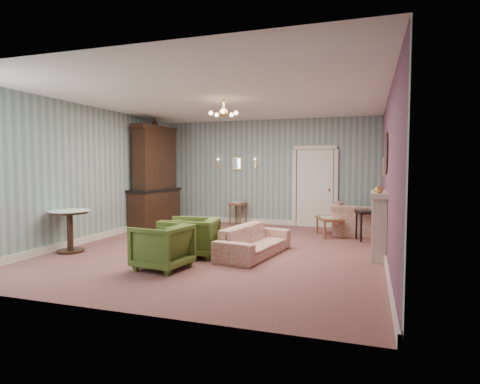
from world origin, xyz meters
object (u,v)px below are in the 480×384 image
(sofa_chintz, at_px, (254,236))
(coffee_table, at_px, (329,227))
(olive_chair_a, at_px, (162,244))
(olive_chair_b, at_px, (196,235))
(olive_chair_c, at_px, (181,231))
(wingback_chair, at_px, (359,214))
(dresser, at_px, (155,174))
(fireplace, at_px, (379,223))
(pedestal_table, at_px, (70,231))
(side_table_black, at_px, (367,226))

(sofa_chintz, distance_m, coffee_table, 2.66)
(olive_chair_a, distance_m, olive_chair_b, 0.96)
(olive_chair_c, xyz_separation_m, wingback_chair, (3.29, 2.55, 0.17))
(dresser, bearing_deg, olive_chair_a, -54.07)
(fireplace, xyz_separation_m, coffee_table, (-1.04, 1.68, -0.36))
(fireplace, xyz_separation_m, pedestal_table, (-5.51, -1.58, -0.18))
(coffee_table, xyz_separation_m, side_table_black, (0.83, -0.31, 0.10))
(side_table_black, bearing_deg, olive_chair_b, -139.17)
(olive_chair_c, bearing_deg, coffee_table, 126.37)
(sofa_chintz, bearing_deg, dresser, 65.32)
(olive_chair_b, relative_size, fireplace, 0.55)
(olive_chair_a, height_order, sofa_chintz, olive_chair_a)
(olive_chair_b, bearing_deg, olive_chair_c, -143.25)
(fireplace, relative_size, side_table_black, 2.16)
(olive_chair_c, xyz_separation_m, side_table_black, (3.48, 1.95, -0.01))
(olive_chair_c, relative_size, side_table_black, 1.04)
(olive_chair_a, height_order, wingback_chair, wingback_chair)
(olive_chair_b, xyz_separation_m, fireplace, (3.12, 1.15, 0.20))
(wingback_chair, bearing_deg, fireplace, 105.29)
(wingback_chair, distance_m, dresser, 5.21)
(olive_chair_b, distance_m, sofa_chintz, 1.06)
(fireplace, bearing_deg, olive_chair_a, -147.12)
(olive_chair_a, distance_m, coffee_table, 4.39)
(side_table_black, bearing_deg, pedestal_table, -150.97)
(sofa_chintz, height_order, fireplace, fireplace)
(fireplace, relative_size, pedestal_table, 1.74)
(coffee_table, bearing_deg, olive_chair_b, -126.32)
(wingback_chair, bearing_deg, olive_chair_b, 52.60)
(dresser, bearing_deg, side_table_black, 2.37)
(sofa_chintz, height_order, pedestal_table, pedestal_table)
(sofa_chintz, xyz_separation_m, dresser, (-3.37, 2.26, 1.05))
(olive_chair_c, distance_m, fireplace, 3.74)
(olive_chair_c, height_order, sofa_chintz, sofa_chintz)
(olive_chair_c, xyz_separation_m, coffee_table, (2.65, 2.26, -0.12))
(coffee_table, height_order, pedestal_table, pedestal_table)
(sofa_chintz, bearing_deg, olive_chair_c, 93.63)
(olive_chair_b, distance_m, coffee_table, 3.52)
(pedestal_table, bearing_deg, dresser, 90.00)
(olive_chair_b, relative_size, side_table_black, 1.19)
(olive_chair_a, xyz_separation_m, olive_chair_c, (-0.43, 1.52, -0.06))
(sofa_chintz, height_order, coffee_table, sofa_chintz)
(olive_chair_a, height_order, side_table_black, olive_chair_a)
(olive_chair_a, bearing_deg, dresser, -140.82)
(olive_chair_a, xyz_separation_m, sofa_chintz, (1.12, 1.37, -0.03))
(wingback_chair, bearing_deg, olive_chair_a, 58.65)
(pedestal_table, bearing_deg, fireplace, 16.00)
(olive_chair_c, distance_m, sofa_chintz, 1.55)
(olive_chair_a, bearing_deg, olive_chair_c, -156.77)
(dresser, height_order, coffee_table, dresser)
(olive_chair_c, bearing_deg, sofa_chintz, 80.25)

